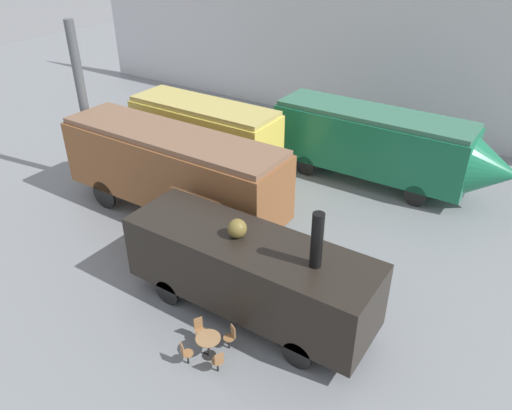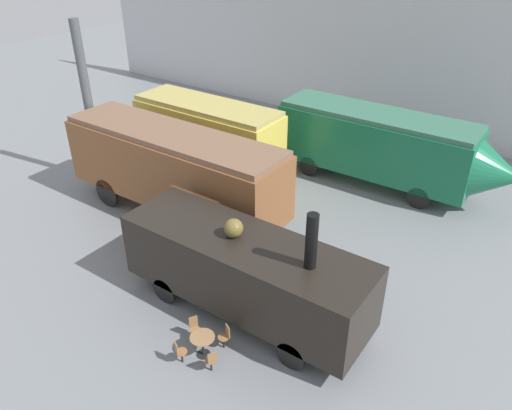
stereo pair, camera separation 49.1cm
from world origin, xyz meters
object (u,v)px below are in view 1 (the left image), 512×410
Objects in this scene: streamlined_locomotive at (387,145)px; visitor_person at (154,226)px; passenger_coach_wooden at (173,167)px; steam_locomotive at (249,269)px; passenger_coach_vintage at (205,132)px; cafe_table_near at (208,342)px; cafe_chair_0 at (185,352)px.

visitor_person is (-5.99, -10.36, -1.29)m from streamlined_locomotive.
steam_locomotive is at bearing -28.77° from passenger_coach_wooden.
passenger_coach_vintage is 0.91× the size of steam_locomotive.
streamlined_locomotive reaches higher than cafe_table_near.
passenger_coach_wooden is 9.14m from cafe_chair_0.
steam_locomotive is at bearing -12.35° from visitor_person.
passenger_coach_wooden is at bearing -69.45° from passenger_coach_vintage.
streamlined_locomotive reaches higher than visitor_person.
streamlined_locomotive is 1.10× the size of passenger_coach_wooden.
streamlined_locomotive is at bearing 88.71° from cafe_table_near.
passenger_coach_wooden reaches higher than cafe_chair_0.
streamlined_locomotive is 1.35× the size of steam_locomotive.
streamlined_locomotive is 14.98× the size of cafe_table_near.
streamlined_locomotive is at bearing 59.97° from visitor_person.
steam_locomotive is 5.79m from visitor_person.
cafe_chair_0 is at bearing -47.17° from passenger_coach_wooden.
steam_locomotive is 11.09× the size of cafe_table_near.
steam_locomotive reaches higher than cafe_chair_0.
passenger_coach_wooden is (1.57, -4.19, 0.17)m from passenger_coach_vintage.
cafe_chair_0 is at bearing -119.59° from cafe_table_near.
passenger_coach_wooden reaches higher than streamlined_locomotive.
visitor_person is at bearing 147.45° from cafe_table_near.
cafe_chair_0 is (7.65, -10.75, -1.75)m from passenger_coach_vintage.
cafe_chair_0 is at bearing -92.71° from streamlined_locomotive.
steam_locomotive reaches higher than passenger_coach_vintage.
steam_locomotive is 5.44× the size of visitor_person.
passenger_coach_vintage is at bearing 135.92° from steam_locomotive.
cafe_chair_0 is 0.54× the size of visitor_person.
steam_locomotive is 2.70m from cafe_table_near.
steam_locomotive is at bearing -44.08° from passenger_coach_vintage.
visitor_person is (-5.67, 3.62, 0.29)m from cafe_table_near.
passenger_coach_vintage reaches higher than visitor_person.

